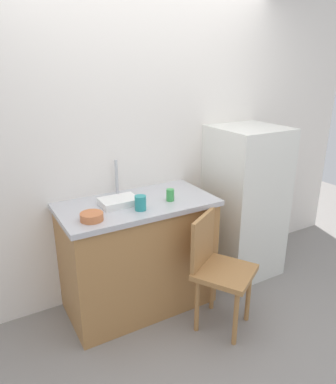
{
  "coord_description": "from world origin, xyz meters",
  "views": [
    {
      "loc": [
        -1.26,
        -1.68,
        1.92
      ],
      "look_at": [
        0.05,
        0.6,
        0.97
      ],
      "focal_mm": 33.43,
      "sensor_mm": 36.0,
      "label": 1
    }
  ],
  "objects": [
    {
      "name": "ground_plane",
      "position": [
        0.0,
        0.0,
        0.0
      ],
      "size": [
        8.0,
        8.0,
        0.0
      ],
      "primitive_type": "plane",
      "color": "gray"
    },
    {
      "name": "back_wall",
      "position": [
        0.0,
        1.0,
        1.31
      ],
      "size": [
        4.8,
        0.1,
        2.61
      ],
      "primitive_type": "cube",
      "color": "white",
      "rests_on": "ground_plane"
    },
    {
      "name": "cabinet_base",
      "position": [
        -0.2,
        0.65,
        0.44
      ],
      "size": [
        1.16,
        0.6,
        0.88
      ],
      "primitive_type": "cube",
      "color": "#A87542",
      "rests_on": "ground_plane"
    },
    {
      "name": "countertop",
      "position": [
        -0.2,
        0.65,
        0.9
      ],
      "size": [
        1.2,
        0.64,
        0.04
      ],
      "primitive_type": "cube",
      "color": "#B7B7BC",
      "rests_on": "cabinet_base"
    },
    {
      "name": "faucet",
      "position": [
        -0.25,
        0.9,
        1.06
      ],
      "size": [
        0.02,
        0.02,
        0.28
      ],
      "primitive_type": "cylinder",
      "color": "#B7B7BC",
      "rests_on": "countertop"
    },
    {
      "name": "refrigerator",
      "position": [
        0.91,
        0.65,
        0.7
      ],
      "size": [
        0.6,
        0.59,
        1.4
      ],
      "primitive_type": "cube",
      "color": "silver",
      "rests_on": "ground_plane"
    },
    {
      "name": "chair",
      "position": [
        0.21,
        0.13,
        0.5
      ],
      "size": [
        0.55,
        0.55,
        0.89
      ],
      "rotation": [
        0.0,
        0.0,
        0.54
      ],
      "color": "#A87542",
      "rests_on": "ground_plane"
    },
    {
      "name": "dish_tray",
      "position": [
        -0.34,
        0.66,
        0.95
      ],
      "size": [
        0.28,
        0.2,
        0.05
      ],
      "primitive_type": "cube",
      "color": "white",
      "rests_on": "countertop"
    },
    {
      "name": "terracotta_bowl",
      "position": [
        -0.61,
        0.49,
        0.95
      ],
      "size": [
        0.16,
        0.16,
        0.05
      ],
      "primitive_type": "cylinder",
      "color": "#C67042",
      "rests_on": "countertop"
    },
    {
      "name": "cup_green",
      "position": [
        0.04,
        0.54,
        0.97
      ],
      "size": [
        0.06,
        0.06,
        0.09
      ],
      "primitive_type": "cylinder",
      "color": "green",
      "rests_on": "countertop"
    },
    {
      "name": "cup_teal",
      "position": [
        -0.24,
        0.49,
        0.98
      ],
      "size": [
        0.08,
        0.08,
        0.11
      ],
      "primitive_type": "cylinder",
      "color": "teal",
      "rests_on": "countertop"
    }
  ]
}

